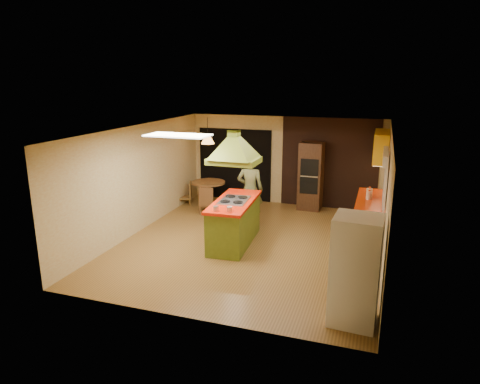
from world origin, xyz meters
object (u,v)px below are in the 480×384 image
(man, at_px, (250,190))
(refrigerator, at_px, (355,271))
(wall_oven, at_px, (311,176))
(dining_table, at_px, (209,189))
(canister_large, at_px, (369,193))
(kitchen_island, at_px, (234,222))

(man, xyz_separation_m, refrigerator, (2.76, -3.74, -0.05))
(man, distance_m, refrigerator, 4.65)
(man, bearing_deg, wall_oven, -133.13)
(dining_table, distance_m, canister_large, 4.53)
(man, bearing_deg, kitchen_island, 83.46)
(wall_oven, height_order, dining_table, wall_oven)
(man, xyz_separation_m, dining_table, (-1.57, 1.13, -0.39))
(refrigerator, distance_m, canister_large, 3.82)
(refrigerator, bearing_deg, man, 129.92)
(man, height_order, canister_large, man)
(refrigerator, bearing_deg, dining_table, 135.17)
(man, height_order, dining_table, man)
(refrigerator, height_order, canister_large, refrigerator)
(kitchen_island, distance_m, wall_oven, 3.32)
(refrigerator, relative_size, wall_oven, 0.89)
(man, relative_size, dining_table, 1.88)
(kitchen_island, distance_m, refrigerator, 3.64)
(man, bearing_deg, refrigerator, 117.71)
(dining_table, xyz_separation_m, canister_large, (4.37, -1.06, 0.53))
(kitchen_island, distance_m, canister_large, 3.13)
(canister_large, bearing_deg, refrigerator, -90.58)
(refrigerator, height_order, dining_table, refrigerator)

